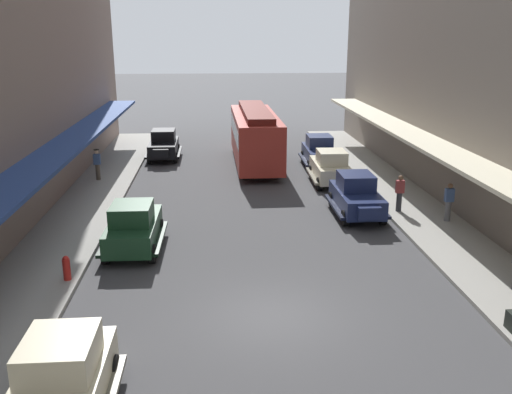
{
  "coord_description": "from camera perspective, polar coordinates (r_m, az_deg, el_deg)",
  "views": [
    {
      "loc": [
        -1.54,
        -14.21,
        7.78
      ],
      "look_at": [
        0.0,
        6.0,
        1.8
      ],
      "focal_mm": 39.08,
      "sensor_mm": 36.0,
      "label": 1
    }
  ],
  "objects": [
    {
      "name": "ground_plane",
      "position": [
        16.28,
        1.64,
        -12.13
      ],
      "size": [
        200.0,
        200.0,
        0.0
      ],
      "primitive_type": "plane",
      "color": "#424244"
    },
    {
      "name": "parked_car_1",
      "position": [
        33.99,
        6.53,
        4.73
      ],
      "size": [
        2.21,
        4.29,
        1.84
      ],
      "color": "#19234C",
      "rests_on": "ground"
    },
    {
      "name": "parked_car_3",
      "position": [
        30.02,
        7.64,
        3.13
      ],
      "size": [
        2.23,
        4.29,
        1.84
      ],
      "color": "beige",
      "rests_on": "ground"
    },
    {
      "name": "sidewalk_left",
      "position": [
        17.23,
        -24.59,
        -11.75
      ],
      "size": [
        3.0,
        60.0,
        0.15
      ],
      "primitive_type": "cube",
      "color": "#99968E",
      "rests_on": "ground"
    },
    {
      "name": "fire_hydrant",
      "position": [
        18.97,
        -18.83,
        -6.87
      ],
      "size": [
        0.24,
        0.24,
        0.82
      ],
      "color": "#B21E19",
      "rests_on": "sidewalk_left"
    },
    {
      "name": "parked_car_0",
      "position": [
        24.92,
        10.24,
        0.24
      ],
      "size": [
        2.17,
        4.27,
        1.84
      ],
      "color": "#19234C",
      "rests_on": "ground"
    },
    {
      "name": "parked_car_2",
      "position": [
        21.11,
        -12.43,
        -2.87
      ],
      "size": [
        2.19,
        4.28,
        1.84
      ],
      "color": "#193D23",
      "rests_on": "ground"
    },
    {
      "name": "parked_car_5",
      "position": [
        12.58,
        -19.48,
        -17.54
      ],
      "size": [
        2.14,
        4.26,
        1.84
      ],
      "color": "beige",
      "rests_on": "ground"
    },
    {
      "name": "pedestrian_2",
      "position": [
        25.42,
        14.49,
        0.4
      ],
      "size": [
        0.36,
        0.24,
        1.64
      ],
      "color": "#2D2D33",
      "rests_on": "sidewalk_right"
    },
    {
      "name": "pedestrian_3",
      "position": [
        31.17,
        -15.94,
        3.26
      ],
      "size": [
        0.36,
        0.28,
        1.67
      ],
      "color": "#4C4238",
      "rests_on": "sidewalk_left"
    },
    {
      "name": "parked_car_4",
      "position": [
        36.29,
        -9.44,
        5.36
      ],
      "size": [
        2.15,
        4.26,
        1.84
      ],
      "color": "black",
      "rests_on": "ground"
    },
    {
      "name": "pedestrian_0",
      "position": [
        24.7,
        19.13,
        -0.46
      ],
      "size": [
        0.36,
        0.24,
        1.64
      ],
      "color": "slate",
      "rests_on": "sidewalk_right"
    },
    {
      "name": "streetcar",
      "position": [
        33.8,
        -0.08,
        6.42
      ],
      "size": [
        2.61,
        9.62,
        3.46
      ],
      "color": "#A52D23",
      "rests_on": "ground"
    }
  ]
}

